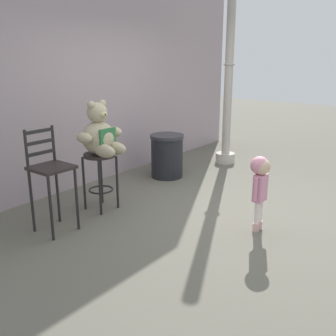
{
  "coord_description": "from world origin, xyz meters",
  "views": [
    {
      "loc": [
        -4.12,
        -2.38,
        1.93
      ],
      "look_at": [
        -0.6,
        0.36,
        0.63
      ],
      "focal_mm": 41.52,
      "sensor_mm": 36.0,
      "label": 1
    }
  ],
  "objects_px": {
    "bar_stool_with_teddy": "(100,169)",
    "child_walking": "(260,178)",
    "teddy_bear": "(100,135)",
    "lamppost": "(228,95)",
    "trash_bin": "(167,156)",
    "bar_chair_empty": "(50,173)"
  },
  "relations": [
    {
      "from": "bar_stool_with_teddy",
      "to": "child_walking",
      "type": "bearing_deg",
      "value": -71.29
    },
    {
      "from": "teddy_bear",
      "to": "lamppost",
      "type": "distance_m",
      "value": 2.98
    },
    {
      "from": "teddy_bear",
      "to": "bar_stool_with_teddy",
      "type": "bearing_deg",
      "value": 90.0
    },
    {
      "from": "child_walking",
      "to": "lamppost",
      "type": "relative_size",
      "value": 0.28
    },
    {
      "from": "child_walking",
      "to": "teddy_bear",
      "type": "bearing_deg",
      "value": 6.54
    },
    {
      "from": "teddy_bear",
      "to": "lamppost",
      "type": "relative_size",
      "value": 0.22
    },
    {
      "from": "child_walking",
      "to": "trash_bin",
      "type": "distance_m",
      "value": 2.3
    },
    {
      "from": "bar_stool_with_teddy",
      "to": "lamppost",
      "type": "bearing_deg",
      "value": -2.73
    },
    {
      "from": "teddy_bear",
      "to": "lamppost",
      "type": "xyz_separation_m",
      "value": [
        2.96,
        -0.11,
        0.26
      ]
    },
    {
      "from": "child_walking",
      "to": "lamppost",
      "type": "distance_m",
      "value": 2.97
    },
    {
      "from": "trash_bin",
      "to": "lamppost",
      "type": "height_order",
      "value": "lamppost"
    },
    {
      "from": "bar_stool_with_teddy",
      "to": "child_walking",
      "type": "xyz_separation_m",
      "value": [
        0.64,
        -1.89,
        0.1
      ]
    },
    {
      "from": "bar_stool_with_teddy",
      "to": "trash_bin",
      "type": "bearing_deg",
      "value": 6.33
    },
    {
      "from": "lamppost",
      "to": "bar_chair_empty",
      "type": "height_order",
      "value": "lamppost"
    },
    {
      "from": "bar_stool_with_teddy",
      "to": "bar_chair_empty",
      "type": "height_order",
      "value": "bar_chair_empty"
    },
    {
      "from": "bar_stool_with_teddy",
      "to": "trash_bin",
      "type": "distance_m",
      "value": 1.63
    },
    {
      "from": "lamppost",
      "to": "bar_chair_empty",
      "type": "bearing_deg",
      "value": 178.63
    },
    {
      "from": "bar_stool_with_teddy",
      "to": "lamppost",
      "type": "relative_size",
      "value": 0.24
    },
    {
      "from": "trash_bin",
      "to": "bar_stool_with_teddy",
      "type": "bearing_deg",
      "value": -173.67
    },
    {
      "from": "child_walking",
      "to": "trash_bin",
      "type": "xyz_separation_m",
      "value": [
        0.97,
        2.07,
        -0.28
      ]
    },
    {
      "from": "teddy_bear",
      "to": "trash_bin",
      "type": "height_order",
      "value": "teddy_bear"
    },
    {
      "from": "child_walking",
      "to": "bar_chair_empty",
      "type": "relative_size",
      "value": 0.74
    }
  ]
}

